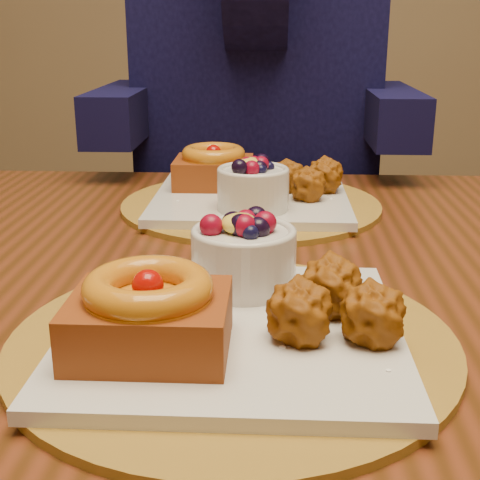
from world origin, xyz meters
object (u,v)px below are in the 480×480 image
at_px(dining_table, 244,318).
at_px(place_setting_far, 249,190).
at_px(place_setting_near, 229,310).
at_px(diner, 258,32).
at_px(chair_far, 261,237).

relative_size(dining_table, place_setting_far, 4.21).
bearing_deg(place_setting_near, dining_table, 89.00).
relative_size(place_setting_near, diner, 0.41).
height_order(place_setting_far, chair_far, chair_far).
xyz_separation_m(place_setting_far, chair_far, (0.01, 0.55, -0.25)).
bearing_deg(dining_table, place_setting_near, -91.00).
distance_m(place_setting_far, diner, 0.45).
bearing_deg(dining_table, chair_far, 89.57).
relative_size(dining_table, chair_far, 1.67).
bearing_deg(place_setting_near, diner, 89.87).
xyz_separation_m(place_setting_near, diner, (0.00, 0.83, 0.21)).
bearing_deg(chair_far, place_setting_near, -84.50).
height_order(place_setting_near, chair_far, chair_far).
distance_m(dining_table, diner, 0.69).
xyz_separation_m(chair_far, diner, (-0.01, -0.15, 0.46)).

